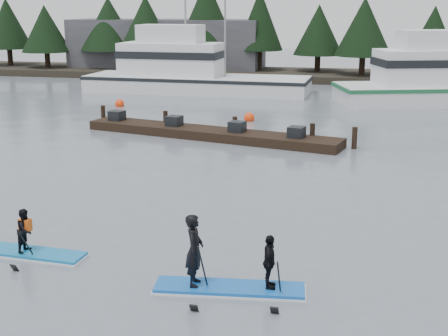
% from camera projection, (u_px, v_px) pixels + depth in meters
% --- Properties ---
extents(ground, '(160.00, 160.00, 0.00)m').
position_uv_depth(ground, '(171.00, 272.00, 15.29)').
color(ground, slate).
rests_on(ground, ground).
extents(far_shore, '(70.00, 8.00, 0.60)m').
position_uv_depth(far_shore, '(313.00, 75.00, 54.86)').
color(far_shore, '#2D281E').
rests_on(far_shore, ground).
extents(treeline, '(60.00, 4.00, 8.00)m').
position_uv_depth(treeline, '(313.00, 79.00, 54.94)').
color(treeline, black).
rests_on(treeline, ground).
extents(waterfront_building, '(18.00, 6.00, 5.00)m').
position_uv_depth(waterfront_building, '(167.00, 46.00, 59.14)').
color(waterfront_building, '#4C4C51').
rests_on(waterfront_building, ground).
extents(fishing_boat_large, '(16.69, 5.05, 9.48)m').
position_uv_depth(fishing_boat_large, '(190.00, 82.00, 46.57)').
color(fishing_boat_large, silver).
rests_on(fishing_boat_large, ground).
extents(floating_dock, '(13.31, 4.85, 0.44)m').
position_uv_depth(floating_dock, '(209.00, 133.00, 30.59)').
color(floating_dock, black).
rests_on(floating_dock, ground).
extents(buoy_a, '(0.58, 0.58, 0.58)m').
position_uv_depth(buoy_a, '(120.00, 106.00, 40.17)').
color(buoy_a, '#FF3B0C').
rests_on(buoy_a, ground).
extents(buoy_b, '(0.60, 0.60, 0.60)m').
position_uv_depth(buoy_b, '(249.00, 121.00, 35.17)').
color(buoy_b, '#FF3B0C').
rests_on(buoy_b, ground).
extents(paddleboard_solo, '(3.17, 1.13, 1.77)m').
position_uv_depth(paddleboard_solo, '(27.00, 241.00, 16.24)').
color(paddleboard_solo, '#1272AF').
rests_on(paddleboard_solo, ground).
extents(paddleboard_duo, '(3.50, 1.36, 2.27)m').
position_uv_depth(paddleboard_duo, '(226.00, 266.00, 14.14)').
color(paddleboard_duo, blue).
rests_on(paddleboard_duo, ground).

